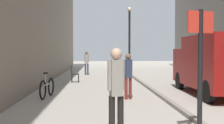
{
  "coord_description": "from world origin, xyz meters",
  "views": [
    {
      "loc": [
        -0.85,
        -1.77,
        1.76
      ],
      "look_at": [
        -0.14,
        12.2,
        1.26
      ],
      "focal_mm": 46.97,
      "sensor_mm": 36.0,
      "label": 1
    }
  ],
  "objects_px": {
    "street_sign_post": "(200,62)",
    "bicycle_leaning": "(47,88)",
    "cafe_chair_near_window": "(74,73)",
    "pedestrian_far_crossing": "(128,73)",
    "delivery_van": "(215,63)",
    "pedestrian_main_foreground": "(87,61)",
    "lamp_post": "(129,37)",
    "pedestrian_mid_block": "(116,86)"
  },
  "relations": [
    {
      "from": "pedestrian_far_crossing",
      "to": "street_sign_post",
      "type": "height_order",
      "value": "street_sign_post"
    },
    {
      "from": "pedestrian_main_foreground",
      "to": "street_sign_post",
      "type": "distance_m",
      "value": 16.55
    },
    {
      "from": "bicycle_leaning",
      "to": "cafe_chair_near_window",
      "type": "height_order",
      "value": "bicycle_leaning"
    },
    {
      "from": "pedestrian_main_foreground",
      "to": "delivery_van",
      "type": "relative_size",
      "value": 0.33
    },
    {
      "from": "pedestrian_mid_block",
      "to": "lamp_post",
      "type": "bearing_deg",
      "value": -110.19
    },
    {
      "from": "street_sign_post",
      "to": "cafe_chair_near_window",
      "type": "xyz_separation_m",
      "value": [
        -3.42,
        10.91,
        -1.0
      ]
    },
    {
      "from": "delivery_van",
      "to": "street_sign_post",
      "type": "bearing_deg",
      "value": -113.39
    },
    {
      "from": "pedestrian_mid_block",
      "to": "delivery_van",
      "type": "distance_m",
      "value": 7.11
    },
    {
      "from": "pedestrian_main_foreground",
      "to": "lamp_post",
      "type": "bearing_deg",
      "value": -42.63
    },
    {
      "from": "street_sign_post",
      "to": "bicycle_leaning",
      "type": "bearing_deg",
      "value": -70.32
    },
    {
      "from": "pedestrian_far_crossing",
      "to": "delivery_van",
      "type": "distance_m",
      "value": 3.69
    },
    {
      "from": "pedestrian_mid_block",
      "to": "pedestrian_far_crossing",
      "type": "relative_size",
      "value": 1.09
    },
    {
      "from": "pedestrian_main_foreground",
      "to": "lamp_post",
      "type": "relative_size",
      "value": 0.37
    },
    {
      "from": "pedestrian_mid_block",
      "to": "pedestrian_far_crossing",
      "type": "distance_m",
      "value": 4.85
    },
    {
      "from": "street_sign_post",
      "to": "lamp_post",
      "type": "height_order",
      "value": "lamp_post"
    },
    {
      "from": "street_sign_post",
      "to": "cafe_chair_near_window",
      "type": "relative_size",
      "value": 2.77
    },
    {
      "from": "pedestrian_mid_block",
      "to": "lamp_post",
      "type": "distance_m",
      "value": 14.13
    },
    {
      "from": "delivery_van",
      "to": "lamp_post",
      "type": "xyz_separation_m",
      "value": [
        -2.53,
        8.29,
        1.44
      ]
    },
    {
      "from": "delivery_van",
      "to": "pedestrian_mid_block",
      "type": "bearing_deg",
      "value": -126.18
    },
    {
      "from": "delivery_van",
      "to": "lamp_post",
      "type": "relative_size",
      "value": 1.15
    },
    {
      "from": "pedestrian_mid_block",
      "to": "bicycle_leaning",
      "type": "distance_m",
      "value": 5.82
    },
    {
      "from": "pedestrian_main_foreground",
      "to": "pedestrian_far_crossing",
      "type": "distance_m",
      "value": 11.57
    },
    {
      "from": "pedestrian_main_foreground",
      "to": "bicycle_leaning",
      "type": "distance_m",
      "value": 10.97
    },
    {
      "from": "bicycle_leaning",
      "to": "street_sign_post",
      "type": "bearing_deg",
      "value": -46.51
    },
    {
      "from": "pedestrian_main_foreground",
      "to": "pedestrian_mid_block",
      "type": "relative_size",
      "value": 0.97
    },
    {
      "from": "pedestrian_mid_block",
      "to": "delivery_van",
      "type": "bearing_deg",
      "value": -140.41
    },
    {
      "from": "street_sign_post",
      "to": "delivery_van",
      "type": "bearing_deg",
      "value": -131.53
    },
    {
      "from": "bicycle_leaning",
      "to": "pedestrian_mid_block",
      "type": "bearing_deg",
      "value": -59.56
    },
    {
      "from": "pedestrian_mid_block",
      "to": "lamp_post",
      "type": "relative_size",
      "value": 0.38
    },
    {
      "from": "pedestrian_main_foreground",
      "to": "street_sign_post",
      "type": "relative_size",
      "value": 0.68
    },
    {
      "from": "pedestrian_far_crossing",
      "to": "bicycle_leaning",
      "type": "height_order",
      "value": "pedestrian_far_crossing"
    },
    {
      "from": "delivery_van",
      "to": "street_sign_post",
      "type": "distance_m",
      "value": 6.31
    },
    {
      "from": "cafe_chair_near_window",
      "to": "delivery_van",
      "type": "bearing_deg",
      "value": 49.45
    },
    {
      "from": "pedestrian_far_crossing",
      "to": "delivery_van",
      "type": "height_order",
      "value": "delivery_van"
    },
    {
      "from": "pedestrian_far_crossing",
      "to": "lamp_post",
      "type": "bearing_deg",
      "value": 63.33
    },
    {
      "from": "pedestrian_mid_block",
      "to": "pedestrian_far_crossing",
      "type": "bearing_deg",
      "value": -111.72
    },
    {
      "from": "cafe_chair_near_window",
      "to": "street_sign_post",
      "type": "bearing_deg",
      "value": 17.43
    },
    {
      "from": "pedestrian_mid_block",
      "to": "delivery_van",
      "type": "height_order",
      "value": "delivery_van"
    },
    {
      "from": "street_sign_post",
      "to": "bicycle_leaning",
      "type": "xyz_separation_m",
      "value": [
        -3.98,
        5.4,
        -1.16
      ]
    },
    {
      "from": "pedestrian_mid_block",
      "to": "delivery_van",
      "type": "xyz_separation_m",
      "value": [
        4.33,
        5.63,
        0.23
      ]
    },
    {
      "from": "pedestrian_main_foreground",
      "to": "delivery_van",
      "type": "distance_m",
      "value": 11.93
    },
    {
      "from": "pedestrian_main_foreground",
      "to": "lamp_post",
      "type": "height_order",
      "value": "lamp_post"
    }
  ]
}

